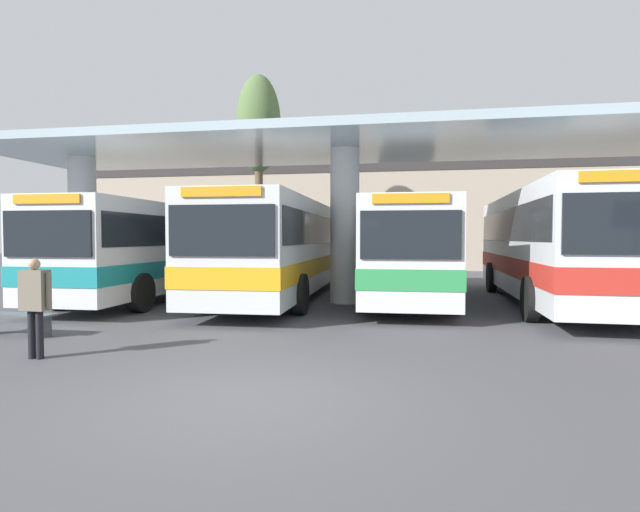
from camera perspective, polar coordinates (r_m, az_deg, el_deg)
ground_plane at (r=6.52m, az=-8.56°, el=-15.92°), size 100.00×100.00×0.00m
townhouse_backdrop at (r=31.55m, az=6.72°, el=6.96°), size 40.00×0.58×8.04m
station_canopy at (r=15.56m, az=2.86°, el=10.39°), size 23.00×6.37×4.98m
transit_bus_left_bay at (r=17.60m, az=-18.21°, el=1.04°), size 2.87×10.53×3.05m
transit_bus_center_bay at (r=16.92m, az=-4.09°, el=1.29°), size 3.10×12.42×3.15m
transit_bus_right_bay at (r=16.71m, az=9.83°, el=0.98°), size 2.86×11.10×3.02m
transit_bus_far_right_bay at (r=16.61m, az=24.91°, el=1.39°), size 3.01×11.59×3.32m
waiting_bench_near_pillar at (r=12.06m, az=-31.69°, el=-6.15°), size 1.79×0.44×0.46m
pedestrian_waiting at (r=9.53m, az=-29.80°, el=-4.17°), size 0.61×0.24×1.67m
poplar_tree_behind_left at (r=26.55m, az=-7.03°, el=14.39°), size 2.26×2.26×10.34m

